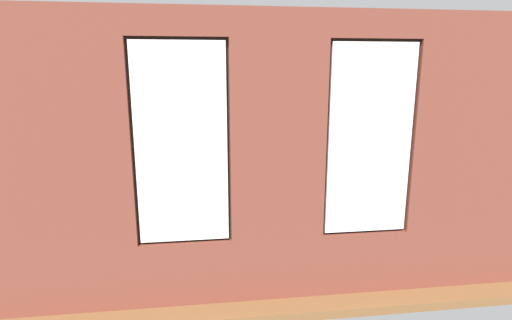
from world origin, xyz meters
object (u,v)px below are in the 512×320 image
(cup_ceramic, at_px, (249,185))
(remote_silver, at_px, (275,185))
(table_plant_small, at_px, (258,182))
(remote_gray, at_px, (264,190))
(potted_plant_corner_near_left, at_px, (360,156))
(couch_left, at_px, (390,192))
(potted_plant_foreground_right, at_px, (115,161))
(remote_black, at_px, (238,191))
(papasan_chair, at_px, (227,168))
(coffee_table, at_px, (258,192))
(potted_plant_near_tv, at_px, (82,197))
(potted_plant_between_couches, at_px, (318,221))
(media_console, at_px, (67,219))
(potted_plant_by_left_couch, at_px, (343,170))
(tv_flatscreen, at_px, (63,182))
(couch_by_window, at_px, (215,246))

(cup_ceramic, xyz_separation_m, remote_silver, (-0.48, -0.04, -0.04))
(table_plant_small, height_order, remote_gray, table_plant_small)
(remote_silver, xyz_separation_m, potted_plant_corner_near_left, (-2.22, -1.57, 0.15))
(couch_left, relative_size, potted_plant_foreground_right, 1.40)
(remote_black, distance_m, papasan_chair, 1.71)
(coffee_table, distance_m, potted_plant_near_tv, 2.94)
(coffee_table, distance_m, potted_plant_between_couches, 2.03)
(remote_silver, bearing_deg, coffee_table, -74.85)
(cup_ceramic, relative_size, media_console, 0.10)
(couch_left, distance_m, potted_plant_by_left_couch, 1.43)
(potted_plant_corner_near_left, bearing_deg, media_console, 21.77)
(potted_plant_near_tv, relative_size, potted_plant_by_left_couch, 2.59)
(remote_gray, xyz_separation_m, remote_silver, (-0.24, -0.24, 0.00))
(remote_silver, xyz_separation_m, potted_plant_between_couches, (-0.19, 2.09, 0.13))
(remote_gray, relative_size, potted_plant_between_couches, 0.18)
(remote_silver, xyz_separation_m, potted_plant_near_tv, (2.83, 1.60, 0.41))
(potted_plant_between_couches, xyz_separation_m, potted_plant_foreground_right, (3.25, -3.60, 0.07))
(tv_flatscreen, xyz_separation_m, potted_plant_corner_near_left, (-5.59, -2.23, -0.22))
(tv_flatscreen, relative_size, papasan_chair, 0.83)
(tv_flatscreen, bearing_deg, media_console, 90.00)
(couch_left, xyz_separation_m, tv_flatscreen, (5.43, 0.38, 0.50))
(couch_by_window, bearing_deg, couch_left, -149.78)
(potted_plant_near_tv, distance_m, potted_plant_by_left_couch, 5.26)
(cup_ceramic, height_order, remote_silver, cup_ceramic)
(remote_silver, height_order, potted_plant_corner_near_left, potted_plant_corner_near_left)
(couch_by_window, xyz_separation_m, cup_ceramic, (-0.65, -2.10, 0.17))
(tv_flatscreen, relative_size, potted_plant_near_tv, 0.63)
(remote_black, height_order, papasan_chair, papasan_chair)
(couch_left, distance_m, coffee_table, 2.40)
(coffee_table, height_order, remote_silver, remote_silver)
(table_plant_small, bearing_deg, couch_by_window, 68.16)
(remote_silver, height_order, papasan_chair, papasan_chair)
(media_console, bearing_deg, couch_by_window, 146.54)
(potted_plant_near_tv, bearing_deg, potted_plant_corner_near_left, -147.83)
(remote_gray, xyz_separation_m, potted_plant_by_left_couch, (-1.90, -1.34, -0.05))
(remote_gray, height_order, potted_plant_foreground_right, potted_plant_foreground_right)
(remote_silver, distance_m, potted_plant_near_tv, 3.27)
(remote_silver, height_order, tv_flatscreen, tv_flatscreen)
(coffee_table, height_order, media_console, media_console)
(potted_plant_between_couches, distance_m, potted_plant_corner_near_left, 4.19)
(potted_plant_corner_near_left, xyz_separation_m, potted_plant_by_left_couch, (0.56, 0.48, -0.20))
(remote_black, bearing_deg, couch_by_window, 121.43)
(potted_plant_corner_near_left, bearing_deg, couch_left, 85.18)
(potted_plant_near_tv, bearing_deg, potted_plant_foreground_right, -85.63)
(tv_flatscreen, relative_size, potted_plant_corner_near_left, 0.94)
(media_console, bearing_deg, remote_black, -171.19)
(table_plant_small, xyz_separation_m, potted_plant_foreground_right, (2.73, -1.64, 0.08))
(couch_by_window, bearing_deg, table_plant_small, -111.84)
(couch_by_window, bearing_deg, papasan_chair, -95.74)
(papasan_chair, bearing_deg, remote_gray, 107.31)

